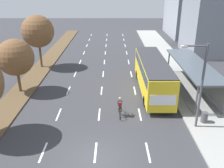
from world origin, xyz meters
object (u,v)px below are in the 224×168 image
object	(u,v)px
median_tree_second	(15,58)
streetlight	(199,81)
cyclist	(120,107)
trash_bin	(204,117)
bus_shelter	(194,74)
median_tree_third	(37,31)
bus	(152,72)

from	to	relation	value
median_tree_second	streetlight	distance (m)	17.22
cyclist	trash_bin	world-z (taller)	cyclist
bus_shelter	streetlight	xyz separation A→B (m)	(-2.11, -7.08, 2.02)
cyclist	median_tree_third	xyz separation A→B (m)	(-10.12, 12.97, 4.03)
median_tree_third	streetlight	bearing A→B (deg)	-43.26
cyclist	streetlight	world-z (taller)	streetlight
cyclist	streetlight	size ratio (longest dim) A/B	0.28
bus	median_tree_third	distance (m)	15.87
bus_shelter	trash_bin	world-z (taller)	bus_shelter
cyclist	median_tree_third	size ratio (longest dim) A/B	0.27
bus	trash_bin	size ratio (longest dim) A/B	13.28
cyclist	median_tree_second	xyz separation A→B (m)	(-10.16, 4.93, 2.92)
cyclist	trash_bin	distance (m)	6.81
bus_shelter	median_tree_third	xyz separation A→B (m)	(-17.88, 7.76, 2.95)
trash_bin	streetlight	bearing A→B (deg)	-148.57
cyclist	bus	bearing A→B (deg)	56.50
streetlight	trash_bin	bearing A→B (deg)	31.43
median_tree_second	trash_bin	bearing A→B (deg)	-20.12
bus_shelter	cyclist	distance (m)	9.42
bus	streetlight	xyz separation A→B (m)	(2.17, -7.14, 1.82)
bus_shelter	cyclist	world-z (taller)	bus_shelter
streetlight	median_tree_third	bearing A→B (deg)	136.74
median_tree_second	streetlight	world-z (taller)	streetlight
cyclist	streetlight	distance (m)	6.72
median_tree_second	streetlight	size ratio (longest dim) A/B	0.83
median_tree_second	median_tree_third	bearing A→B (deg)	89.72
median_tree_third	trash_bin	distance (m)	22.42
bus	cyclist	xyz separation A→B (m)	(-3.49, -5.27, -1.28)
median_tree_third	bus	bearing A→B (deg)	-29.51
bus	median_tree_third	xyz separation A→B (m)	(-13.61, 7.70, 2.75)
cyclist	trash_bin	xyz separation A→B (m)	(6.69, -1.24, -0.22)
streetlight	cyclist	bearing A→B (deg)	161.70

